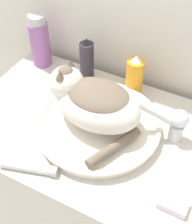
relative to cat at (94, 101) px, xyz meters
The scene contains 9 objects.
vanity_counter 0.55m from the cat, ahead, with size 0.99×0.55×0.85m.
sink_basin 0.10m from the cat, ahead, with size 0.40×0.40×0.04m.
cat is the anchor object (origin of this frame).
faucet 0.25m from the cat, 17.71° to the left, with size 0.16×0.08×0.14m.
spray_bottle_trigger 0.23m from the cat, 78.19° to the left, with size 0.06×0.06×0.16m.
mouthwash_bottle 0.41m from the cat, 147.82° to the left, with size 0.07×0.07×0.21m.
hairspray_can_black 0.26m from the cat, 123.26° to the left, with size 0.05×0.05×0.17m.
cream_tube 0.27m from the cat, 111.50° to the right, with size 0.17×0.08×0.03m.
soap_bar 0.36m from the cat, 25.75° to the right, with size 0.08×0.05×0.02m.
Camera 1 is at (0.25, -0.32, 1.60)m, focal length 50.00 mm.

